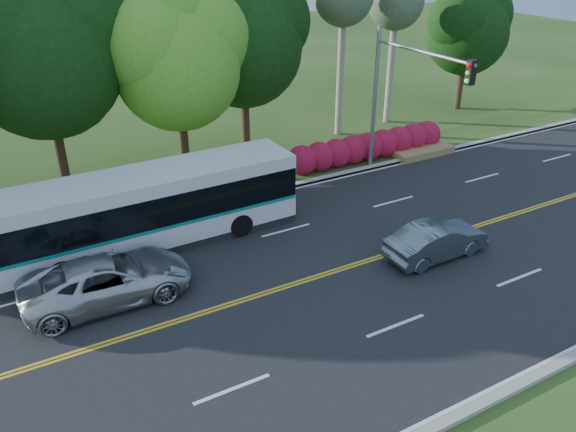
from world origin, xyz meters
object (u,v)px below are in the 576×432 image
traffic_signal (402,85)px  transit_bus (151,210)px  suv (108,280)px  sedan (436,241)px

traffic_signal → transit_bus: size_ratio=0.62×
transit_bus → suv: transit_bus is taller
sedan → suv: 11.64m
sedan → transit_bus: bearing=55.1°
suv → transit_bus: bearing=-39.1°
sedan → suv: bearing=73.5°
traffic_signal → suv: traffic_signal is taller
traffic_signal → suv: 15.20m
transit_bus → suv: size_ratio=2.08×
transit_bus → sedan: 10.71m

